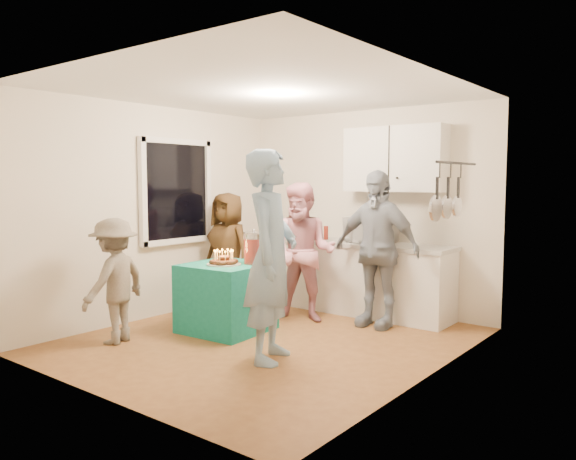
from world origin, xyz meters
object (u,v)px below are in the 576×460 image
Objects in this scene: punch_jar at (254,249)px; woman_back_right at (376,249)px; woman_back_left at (228,251)px; woman_back_center at (303,252)px; child_near_left at (114,281)px; man_birthday at (271,256)px; microwave at (370,230)px; counter at (366,280)px; party_table at (227,297)px.

punch_jar is 0.19× the size of woman_back_right.
woman_back_left is at bearing 148.28° from punch_jar.
child_near_left is at bearing -137.19° from woman_back_center.
man_birthday is (0.81, -0.68, 0.06)m from punch_jar.
man_birthday reaches higher than woman_back_right.
man_birthday reaches higher than microwave.
woman_back_center is 2.19m from child_near_left.
woman_back_center reaches higher than woman_back_left.
woman_back_right is at bearing 13.13° from woman_back_left.
woman_back_right is at bearing -48.92° from microwave.
woman_back_center is at bearing 137.87° from child_near_left.
punch_jar is 1.52m from child_near_left.
woman_back_right reaches higher than woman_back_left.
man_birthday reaches higher than child_near_left.
counter is 1.67m from punch_jar.
man_birthday is at bearing -80.97° from microwave.
child_near_left is (-0.84, -1.24, -0.28)m from punch_jar.
counter is 3.08m from child_near_left.
counter is at bearing -17.43° from man_birthday.
punch_jar is 1.06m from man_birthday.
man_birthday is 1.52m from woman_back_center.
woman_back_right reaches higher than counter.
child_near_left is at bearing -128.66° from woman_back_right.
punch_jar is 1.42m from woman_back_right.
woman_back_center is at bearing 75.91° from punch_jar.
child_near_left is (-1.41, -2.73, 0.22)m from counter.
woman_back_center reaches higher than party_table.
woman_back_left is (-1.01, 0.62, -0.16)m from punch_jar.
man_birthday is 2.25m from woman_back_left.
microwave is 0.32× the size of woman_back_right.
man_birthday is at bearing 94.25° from child_near_left.
woman_back_right is at bearing 126.93° from child_near_left.
microwave is 3.12m from child_near_left.
man_birthday is 1.09× the size of woman_back_right.
child_near_left reaches higher than microwave.
counter reaches higher than party_table.
microwave reaches higher than counter.
man_birthday reaches higher than woman_back_left.
woman_back_left is (-1.59, -0.86, 0.34)m from counter.
counter is 1.11× the size of man_birthday.
woman_back_right is at bearing 45.16° from party_table.
woman_back_center is at bearing 1.30° from man_birthday.
punch_jar is at bearing -133.45° from woman_back_right.
microwave is at bearing 29.36° from woman_back_left.
man_birthday reaches higher than counter.
punch_jar is 1.20m from woman_back_left.
microwave is 0.60m from woman_back_right.
woman_back_left is 2.03m from woman_back_right.
child_near_left is (-1.65, -0.56, -0.34)m from man_birthday.
man_birthday reaches higher than punch_jar.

